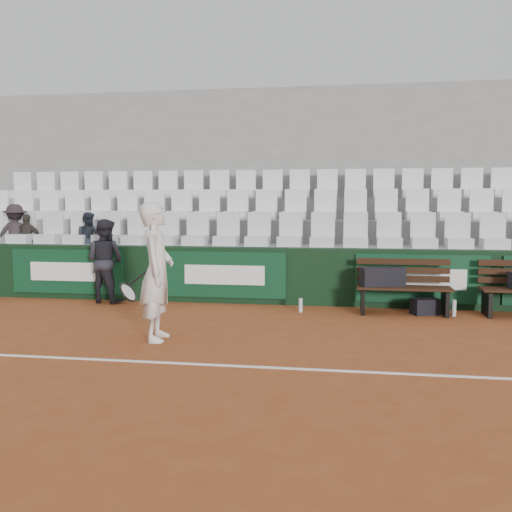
{
  "coord_description": "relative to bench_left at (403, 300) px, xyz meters",
  "views": [
    {
      "loc": [
        1.98,
        -6.03,
        1.8
      ],
      "look_at": [
        0.6,
        2.4,
        1.0
      ],
      "focal_mm": 40.0,
      "sensor_mm": 36.0,
      "label": 1
    }
  ],
  "objects": [
    {
      "name": "bench_left",
      "position": [
        0.0,
        0.0,
        0.0
      ],
      "size": [
        1.5,
        0.56,
        0.45
      ],
      "primitive_type": "cube",
      "color": "black",
      "rests_on": "ground"
    },
    {
      "name": "court_baseline",
      "position": [
        -2.87,
        -3.34,
        -0.22
      ],
      "size": [
        18.0,
        0.06,
        0.01
      ],
      "primitive_type": "cube",
      "color": "white",
      "rests_on": "ground"
    },
    {
      "name": "back_barrier",
      "position": [
        -2.8,
        0.65,
        0.28
      ],
      "size": [
        18.0,
        0.34,
        1.0
      ],
      "color": "black",
      "rests_on": "ground"
    },
    {
      "name": "water_bottle_far",
      "position": [
        0.78,
        -0.06,
        -0.09
      ],
      "size": [
        0.07,
        0.07,
        0.26
      ],
      "primitive_type": "cylinder",
      "color": "silver",
      "rests_on": "ground"
    },
    {
      "name": "grandstand_rear_wall",
      "position": [
        -2.87,
        3.81,
        1.98
      ],
      "size": [
        18.0,
        0.3,
        4.4
      ],
      "primitive_type": "cube",
      "color": "gray",
      "rests_on": "ground"
    },
    {
      "name": "grandstand_tier_mid",
      "position": [
        -2.87,
        2.23,
        0.5
      ],
      "size": [
        18.0,
        0.95,
        1.45
      ],
      "primitive_type": "cube",
      "color": "gray",
      "rests_on": "ground"
    },
    {
      "name": "seat_row_back",
      "position": [
        -2.87,
        3.01,
        1.99
      ],
      "size": [
        11.9,
        0.44,
        0.63
      ],
      "primitive_type": "cube",
      "color": "silver",
      "rests_on": "grandstand_tier_back"
    },
    {
      "name": "spectator_a",
      "position": [
        -7.52,
        1.16,
        1.39
      ],
      "size": [
        0.9,
        0.72,
        1.22
      ],
      "primitive_type": "imported",
      "rotation": [
        0.0,
        0.0,
        3.54
      ],
      "color": "black",
      "rests_on": "grandstand_tier_front"
    },
    {
      "name": "sports_bag_ground",
      "position": [
        0.35,
        0.03,
        -0.1
      ],
      "size": [
        0.49,
        0.4,
        0.26
      ],
      "primitive_type": "cube",
      "rotation": [
        0.0,
        0.0,
        0.4
      ],
      "color": "black",
      "rests_on": "ground"
    },
    {
      "name": "spectator_c",
      "position": [
        -5.96,
        1.16,
        1.31
      ],
      "size": [
        0.6,
        0.51,
        1.07
      ],
      "primitive_type": "imported",
      "rotation": [
        0.0,
        0.0,
        2.92
      ],
      "color": "black",
      "rests_on": "grandstand_tier_front"
    },
    {
      "name": "sports_bag_left",
      "position": [
        -0.34,
        0.04,
        0.37
      ],
      "size": [
        0.75,
        0.49,
        0.3
      ],
      "primitive_type": "cube",
      "rotation": [
        0.0,
        0.0,
        0.3
      ],
      "color": "black",
      "rests_on": "bench_left"
    },
    {
      "name": "tennis_player",
      "position": [
        -3.36,
        -2.3,
        0.68
      ],
      "size": [
        0.76,
        0.72,
        1.81
      ],
      "color": "silver",
      "rests_on": "ground"
    },
    {
      "name": "spectator_b",
      "position": [
        -7.26,
        1.16,
        1.29
      ],
      "size": [
        0.63,
        0.34,
        1.03
      ],
      "primitive_type": "imported",
      "rotation": [
        0.0,
        0.0,
        3.29
      ],
      "color": "#342F29",
      "rests_on": "grandstand_tier_front"
    },
    {
      "name": "water_bottle_near",
      "position": [
        -1.66,
        -0.09,
        -0.11
      ],
      "size": [
        0.06,
        0.06,
        0.23
      ],
      "primitive_type": "cylinder",
      "color": "silver",
      "rests_on": "ground"
    },
    {
      "name": "ground",
      "position": [
        -2.87,
        -3.34,
        -0.23
      ],
      "size": [
        80.0,
        80.0,
        0.0
      ],
      "primitive_type": "plane",
      "color": "brown",
      "rests_on": "ground"
    },
    {
      "name": "seat_row_mid",
      "position": [
        -2.87,
        2.06,
        1.54
      ],
      "size": [
        11.9,
        0.44,
        0.63
      ],
      "primitive_type": "cube",
      "color": "white",
      "rests_on": "grandstand_tier_mid"
    },
    {
      "name": "ball_kid",
      "position": [
        -5.23,
        0.28,
        0.53
      ],
      "size": [
        0.84,
        0.72,
        1.51
      ],
      "primitive_type": "imported",
      "rotation": [
        0.0,
        0.0,
        2.92
      ],
      "color": "black",
      "rests_on": "ground"
    },
    {
      "name": "grandstand_tier_front",
      "position": [
        -2.87,
        1.28,
        0.28
      ],
      "size": [
        18.0,
        0.95,
        1.0
      ],
      "primitive_type": "cube",
      "color": "#979794",
      "rests_on": "ground"
    },
    {
      "name": "seat_row_front",
      "position": [
        -2.87,
        1.11,
        1.09
      ],
      "size": [
        11.9,
        0.44,
        0.63
      ],
      "primitive_type": "cube",
      "color": "silver",
      "rests_on": "grandstand_tier_front"
    },
    {
      "name": "grandstand_tier_back",
      "position": [
        -2.87,
        3.18,
        0.72
      ],
      "size": [
        18.0,
        0.95,
        1.9
      ],
      "primitive_type": "cube",
      "color": "gray",
      "rests_on": "ground"
    }
  ]
}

